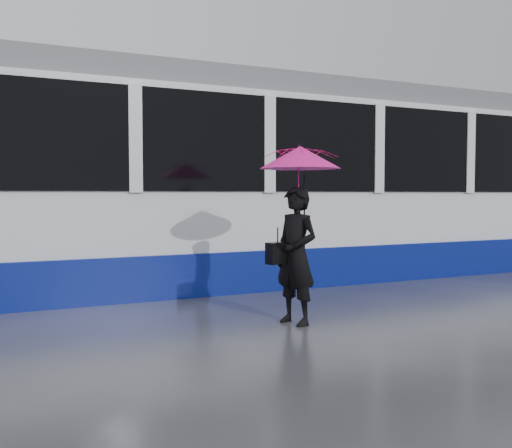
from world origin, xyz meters
TOP-DOWN VIEW (x-y plane):
  - ground at (0.00, 0.00)m, footprint 90.00×90.00m
  - rails at (0.00, 2.50)m, footprint 34.00×1.51m
  - tram at (3.29, 2.50)m, footprint 26.00×2.56m
  - woman at (0.10, -0.77)m, footprint 0.53×0.65m
  - umbrella at (0.15, -0.77)m, footprint 1.14×1.14m
  - handbag at (-0.12, -0.75)m, footprint 0.30×0.20m

SIDE VIEW (x-z plane):
  - ground at x=0.00m, z-range 0.00..0.00m
  - rails at x=0.00m, z-range 0.00..0.02m
  - woman at x=0.10m, z-range 0.00..1.54m
  - handbag at x=-0.12m, z-range 0.60..1.02m
  - tram at x=3.29m, z-range -0.04..3.31m
  - umbrella at x=0.15m, z-range 1.17..2.21m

